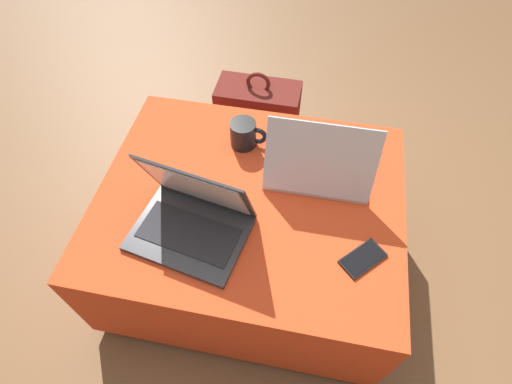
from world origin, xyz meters
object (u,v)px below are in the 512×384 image
laptop_near (192,218)px  laptop_far (319,165)px  backpack (258,126)px  cell_phone (363,258)px  coffee_mug (244,134)px

laptop_near → laptop_far: (0.36, 0.28, -0.00)m
laptop_near → backpack: size_ratio=0.74×
laptop_far → backpack: bearing=-57.2°
laptop_near → cell_phone: laptop_near is taller
laptop_far → backpack: (-0.29, 0.44, -0.29)m
backpack → laptop_far: bearing=123.8°
laptop_near → coffee_mug: 0.39m
backpack → coffee_mug: bearing=92.9°
cell_phone → backpack: bearing=-14.2°
laptop_far → coffee_mug: laptop_far is taller
laptop_far → coffee_mug: 0.29m
laptop_near → coffee_mug: (0.08, 0.38, -0.00)m
laptop_far → backpack: 0.60m
laptop_far → laptop_near: bearing=38.3°
laptop_near → laptop_far: size_ratio=1.10×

